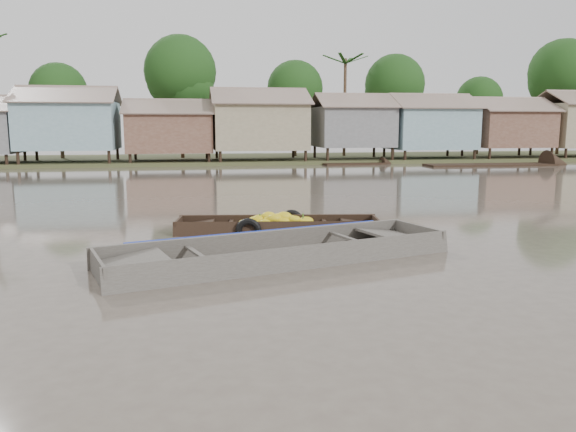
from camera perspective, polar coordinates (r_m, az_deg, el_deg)
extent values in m
plane|color=#53493F|center=(11.78, 2.91, -4.35)|extent=(120.00, 120.00, 0.00)
cube|color=#384723|center=(44.32, -6.73, 5.61)|extent=(120.00, 12.00, 0.50)
cube|color=#789BA6|center=(41.42, -21.32, 8.54)|extent=(6.20, 5.20, 3.20)
cube|color=brown|center=(40.09, -21.89, 11.44)|extent=(6.60, 3.02, 1.28)
cube|color=brown|center=(42.85, -21.12, 11.30)|extent=(6.60, 3.02, 1.28)
cube|color=brown|center=(40.68, -11.89, 8.26)|extent=(5.80, 4.60, 2.70)
cube|color=brown|center=(39.45, -12.04, 10.85)|extent=(6.20, 2.67, 1.14)
cube|color=brown|center=(41.94, -11.93, 10.75)|extent=(6.20, 2.67, 1.14)
cube|color=gray|center=(40.97, -2.97, 9.08)|extent=(6.50, 5.30, 3.30)
cube|color=brown|center=(39.60, -2.73, 12.12)|extent=(6.90, 3.08, 1.31)
cube|color=brown|center=(42.44, -3.24, 11.92)|extent=(6.90, 3.08, 1.31)
cube|color=slate|center=(42.42, 6.58, 8.97)|extent=(5.40, 4.70, 2.90)
cube|color=brown|center=(41.24, 7.14, 11.60)|extent=(5.80, 2.73, 1.17)
cube|color=brown|center=(43.67, 6.14, 11.48)|extent=(5.80, 2.73, 1.17)
cube|color=#789BA6|center=(44.50, 14.08, 8.64)|extent=(6.00, 5.00, 3.10)
cube|color=brown|center=(43.30, 14.93, 11.25)|extent=(6.40, 2.90, 1.24)
cube|color=brown|center=(45.77, 13.49, 11.18)|extent=(6.40, 2.90, 1.24)
cube|color=brown|center=(47.51, 21.33, 8.25)|extent=(5.70, 4.90, 2.80)
cube|color=brown|center=(46.41, 22.33, 10.47)|extent=(6.10, 2.85, 1.21)
cube|color=brown|center=(48.67, 20.65, 10.48)|extent=(6.10, 2.85, 1.21)
cube|color=brown|center=(52.32, 26.89, 10.56)|extent=(6.70, 2.96, 1.26)
cylinder|color=#473323|center=(46.13, -22.07, 8.19)|extent=(0.28, 0.28, 4.90)
sphere|color=#163410|center=(46.20, -22.29, 11.66)|extent=(4.20, 4.20, 4.20)
cylinder|color=#473323|center=(44.16, -10.75, 9.59)|extent=(0.28, 0.28, 6.30)
sphere|color=#163410|center=(44.34, -10.89, 14.25)|extent=(5.40, 5.40, 5.40)
cylinder|color=#473323|center=(45.97, 0.72, 9.08)|extent=(0.28, 0.28, 5.25)
sphere|color=#163410|center=(46.05, 0.72, 12.81)|extent=(4.50, 4.50, 4.50)
cylinder|color=#473323|center=(47.17, 10.66, 9.14)|extent=(0.28, 0.28, 5.60)
sphere|color=#163410|center=(47.28, 10.78, 13.02)|extent=(4.80, 4.80, 4.80)
cylinder|color=#473323|center=(51.42, 18.71, 8.23)|extent=(0.28, 0.28, 4.55)
sphere|color=#163410|center=(51.46, 18.86, 11.12)|extent=(3.90, 3.90, 3.90)
cylinder|color=#473323|center=(54.29, 25.85, 8.94)|extent=(0.28, 0.28, 6.65)
sphere|color=#163410|center=(54.46, 26.14, 12.93)|extent=(5.70, 5.70, 5.70)
cylinder|color=#473323|center=(46.41, 5.78, 10.73)|extent=(0.24, 0.24, 8.00)
cube|color=black|center=(14.73, -1.03, -1.90)|extent=(5.26, 1.72, 0.08)
cube|color=black|center=(15.24, -1.06, -0.74)|extent=(5.25, 0.90, 0.49)
cube|color=black|center=(14.14, -0.99, -1.53)|extent=(5.25, 0.90, 0.49)
cube|color=black|center=(14.95, 8.93, -1.05)|extent=(0.22, 1.14, 0.46)
cube|color=black|center=(14.86, 7.24, -0.84)|extent=(1.03, 1.11, 0.18)
cube|color=black|center=(14.88, -11.04, -1.16)|extent=(0.22, 1.14, 0.46)
cube|color=black|center=(14.81, -9.33, -0.93)|extent=(1.03, 1.11, 0.18)
cube|color=black|center=(14.71, -5.85, -0.77)|extent=(0.26, 1.10, 0.05)
cube|color=black|center=(14.74, 3.78, -0.72)|extent=(0.26, 1.10, 0.05)
ellipsoid|color=gold|center=(14.90, 1.84, -0.55)|extent=(0.45, 0.34, 0.25)
ellipsoid|color=gold|center=(14.73, -0.92, -0.07)|extent=(0.35, 0.27, 0.20)
ellipsoid|color=gold|center=(14.56, 1.75, -0.71)|extent=(0.42, 0.32, 0.24)
ellipsoid|color=gold|center=(14.42, -3.49, -1.19)|extent=(0.45, 0.34, 0.25)
ellipsoid|color=gold|center=(14.93, -2.06, -0.31)|extent=(0.36, 0.28, 0.21)
ellipsoid|color=gold|center=(14.90, -1.59, -0.48)|extent=(0.37, 0.28, 0.21)
ellipsoid|color=gold|center=(14.41, 2.54, -1.19)|extent=(0.38, 0.29, 0.22)
ellipsoid|color=gold|center=(14.50, -0.36, -0.63)|extent=(0.40, 0.30, 0.23)
ellipsoid|color=gold|center=(14.99, -0.13, -0.55)|extent=(0.40, 0.30, 0.22)
ellipsoid|color=gold|center=(14.58, -1.82, -0.41)|extent=(0.43, 0.33, 0.24)
ellipsoid|color=gold|center=(14.72, -3.36, -0.45)|extent=(0.39, 0.30, 0.22)
ellipsoid|color=gold|center=(14.51, -1.37, -0.27)|extent=(0.44, 0.33, 0.25)
ellipsoid|color=gold|center=(14.84, -1.63, -0.38)|extent=(0.41, 0.31, 0.23)
ellipsoid|color=gold|center=(15.03, 0.00, -0.57)|extent=(0.38, 0.29, 0.22)
ellipsoid|color=gold|center=(14.50, -3.76, -0.92)|extent=(0.46, 0.35, 0.26)
ellipsoid|color=gold|center=(14.61, 0.30, -0.37)|extent=(0.42, 0.32, 0.24)
ellipsoid|color=gold|center=(14.40, -4.28, -1.39)|extent=(0.37, 0.28, 0.21)
ellipsoid|color=gold|center=(14.78, -1.87, -0.38)|extent=(0.41, 0.31, 0.23)
ellipsoid|color=gold|center=(14.71, -2.90, -0.36)|extent=(0.46, 0.35, 0.26)
ellipsoid|color=gold|center=(14.49, -3.42, -0.91)|extent=(0.41, 0.31, 0.23)
ellipsoid|color=gold|center=(14.37, -0.65, -1.12)|extent=(0.37, 0.28, 0.21)
ellipsoid|color=gold|center=(14.65, -4.42, -1.12)|extent=(0.36, 0.27, 0.20)
ellipsoid|color=gold|center=(14.77, -1.22, -0.32)|extent=(0.44, 0.33, 0.25)
ellipsoid|color=gold|center=(14.81, -4.38, -0.77)|extent=(0.42, 0.32, 0.24)
ellipsoid|color=gold|center=(14.56, -0.76, -0.43)|extent=(0.41, 0.31, 0.23)
ellipsoid|color=gold|center=(14.42, -3.66, -1.14)|extent=(0.45, 0.34, 0.26)
ellipsoid|color=gold|center=(14.95, 1.25, -0.68)|extent=(0.40, 0.30, 0.23)
ellipsoid|color=gold|center=(14.65, -4.10, -0.80)|extent=(0.46, 0.35, 0.26)
ellipsoid|color=gold|center=(14.52, 0.68, -0.37)|extent=(0.36, 0.27, 0.20)
ellipsoid|color=gold|center=(14.61, -0.44, -0.07)|extent=(0.47, 0.36, 0.27)
ellipsoid|color=gold|center=(14.42, -2.33, -0.72)|extent=(0.35, 0.27, 0.20)
ellipsoid|color=gold|center=(14.69, -1.99, -0.03)|extent=(0.44, 0.33, 0.25)
cylinder|color=#3F6626|center=(14.64, -2.86, -0.08)|extent=(0.04, 0.04, 0.17)
cylinder|color=#3F6626|center=(14.65, -0.30, -0.07)|extent=(0.04, 0.04, 0.17)
cylinder|color=#3F6626|center=(14.67, 1.53, -0.06)|extent=(0.04, 0.04, 0.17)
torus|color=black|center=(15.32, 0.34, -0.61)|extent=(0.70, 0.27, 0.69)
torus|color=black|center=(14.07, -4.05, -1.53)|extent=(0.68, 0.26, 0.66)
cube|color=#413C37|center=(11.66, -0.86, -4.89)|extent=(7.33, 3.50, 0.08)
cube|color=#413C37|center=(12.38, -2.61, -2.86)|extent=(7.09, 2.21, 0.59)
cube|color=#413C37|center=(10.83, 1.14, -4.61)|extent=(7.09, 2.21, 0.59)
cube|color=#413C37|center=(13.50, 13.04, -2.07)|extent=(0.56, 1.74, 0.56)
cube|color=#413C37|center=(13.11, 10.94, -2.03)|extent=(1.63, 1.83, 0.23)
cube|color=#413C37|center=(10.61, -18.75, -5.41)|extent=(0.56, 1.74, 0.56)
cube|color=#413C37|center=(10.69, -15.44, -4.76)|extent=(1.63, 1.83, 0.23)
cube|color=#413C37|center=(10.97, -9.02, -3.93)|extent=(0.58, 1.68, 0.05)
cube|color=#413C37|center=(12.39, 6.33, -2.34)|extent=(0.58, 1.68, 0.05)
cube|color=#665E54|center=(11.65, -0.86, -4.69)|extent=(5.64, 2.88, 0.02)
cube|color=navy|center=(12.39, -2.73, -1.79)|extent=(5.72, 1.74, 0.15)
torus|color=olive|center=(12.40, 8.36, -3.80)|extent=(0.41, 0.41, 0.06)
torus|color=olive|center=(12.40, 8.36, -3.63)|extent=(0.33, 0.33, 0.06)
cube|color=black|center=(40.90, 19.86, 4.76)|extent=(9.05, 2.21, 0.35)
cube|color=black|center=(39.72, 6.82, 5.12)|extent=(4.56, 1.47, 0.35)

